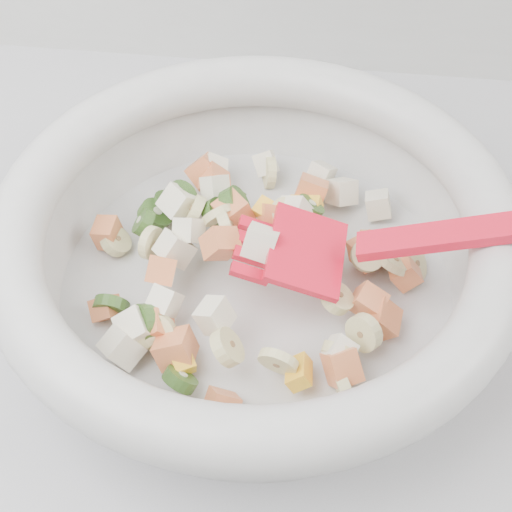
# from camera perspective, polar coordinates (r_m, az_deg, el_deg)

# --- Properties ---
(counter) EXTENTS (2.00, 0.60, 0.90)m
(counter) POSITION_cam_1_polar(r_m,az_deg,el_deg) (1.01, -5.33, -17.46)
(counter) COLOR #98989D
(counter) RESTS_ON ground
(mixing_bowl) EXTENTS (0.46, 0.37, 0.14)m
(mixing_bowl) POSITION_cam_1_polar(r_m,az_deg,el_deg) (0.56, 0.03, 0.66)
(mixing_bowl) COLOR silver
(mixing_bowl) RESTS_ON counter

